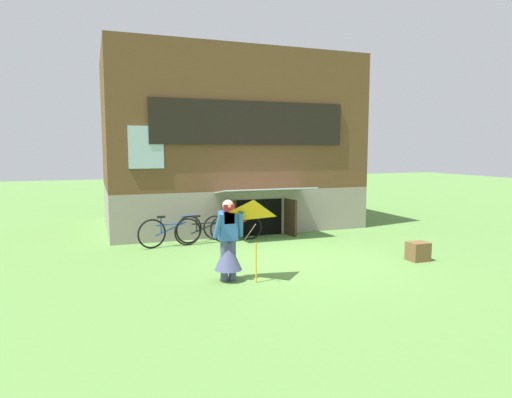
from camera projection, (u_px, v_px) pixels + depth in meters
name	position (u px, v px, depth m)	size (l,w,h in m)	color
ground_plane	(295.00, 260.00, 10.03)	(60.00, 60.00, 0.00)	#56843D
log_house	(227.00, 143.00, 14.78)	(7.74, 5.94, 5.39)	gray
person	(228.00, 247.00, 8.37)	(0.61, 0.52, 1.55)	#474C75
kite	(254.00, 222.00, 7.90)	(0.93, 1.01, 1.45)	orange
bicycle_red	(233.00, 227.00, 12.23)	(1.56, 0.51, 0.74)	black
bicycle_black	(205.00, 230.00, 11.73)	(1.69, 0.27, 0.77)	black
bicycle_blue	(171.00, 231.00, 11.43)	(1.73, 0.48, 0.81)	black
wooden_crate	(418.00, 251.00, 9.96)	(0.44, 0.37, 0.42)	brown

